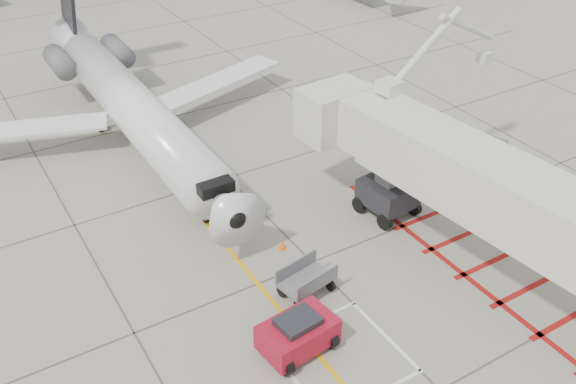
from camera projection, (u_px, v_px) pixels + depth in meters
ground_plane at (369, 319)px, 24.75m from camera, size 260.00×260.00×0.00m
regional_jet at (145, 98)px, 32.72m from camera, size 22.33×28.14×7.37m
jet_bridge at (498, 204)px, 24.85m from camera, size 10.38×18.95×7.27m
pushback_tug at (298, 333)px, 23.07m from camera, size 2.90×2.00×1.59m
baggage_cart at (306, 280)px, 25.61m from camera, size 2.38×1.73×1.38m
ground_power_unit at (481, 162)px, 32.73m from camera, size 2.79×2.13×1.95m
cone_nose at (294, 280)px, 26.23m from camera, size 0.39×0.39×0.55m
cone_side at (282, 245)px, 28.25m from camera, size 0.33×0.33×0.46m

